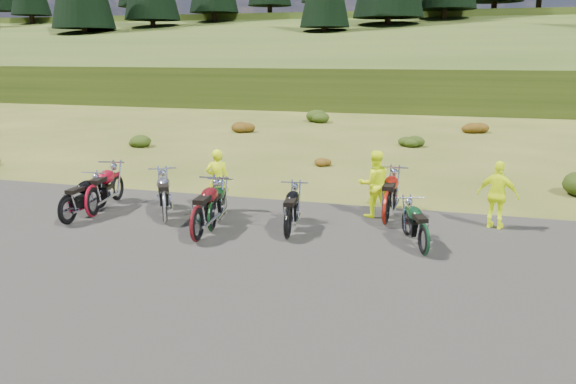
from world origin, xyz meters
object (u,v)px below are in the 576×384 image
(person_middle, at_px, (218,181))
(motorcycle_3, at_px, (165,224))
(motorcycle_7, at_px, (423,256))
(motorcycle_0, at_px, (69,225))

(person_middle, bearing_deg, motorcycle_3, 41.04)
(motorcycle_7, distance_m, person_middle, 5.74)
(motorcycle_3, bearing_deg, person_middle, -59.67)
(motorcycle_0, distance_m, motorcycle_3, 2.32)
(motorcycle_0, distance_m, motorcycle_7, 8.37)
(motorcycle_0, height_order, person_middle, person_middle)
(motorcycle_0, relative_size, motorcycle_7, 1.10)
(motorcycle_0, xyz_separation_m, motorcycle_7, (8.36, 0.13, 0.00))
(motorcycle_0, height_order, motorcycle_3, motorcycle_3)
(motorcycle_3, bearing_deg, motorcycle_7, -123.88)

